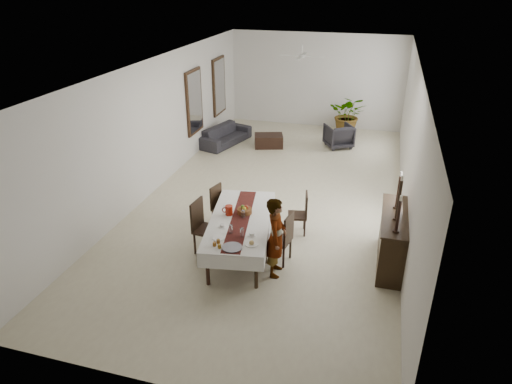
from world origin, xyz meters
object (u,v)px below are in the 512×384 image
sideboard_body (392,240)px  sofa (226,135)px  dining_table_top (240,221)px  red_pitcher (229,210)px  woman (276,237)px

sideboard_body → sofa: sideboard_body is taller
dining_table_top → red_pitcher: red_pitcher is taller
red_pitcher → sideboard_body: 3.13m
dining_table_top → woman: size_ratio=1.53×
sideboard_body → sofa: bearing=133.4°
dining_table_top → sofa: (-2.37, 5.90, -0.42)m
red_pitcher → woman: bearing=-29.1°
dining_table_top → sofa: 6.37m
red_pitcher → woman: (1.09, -0.60, -0.08)m
sideboard_body → sofa: size_ratio=0.86×
woman → sofa: size_ratio=0.78×
sideboard_body → sofa: (-5.20, 5.51, -0.22)m
dining_table_top → sideboard_body: 2.87m
red_pitcher → sofa: size_ratio=0.10×
red_pitcher → sofa: bearing=110.0°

